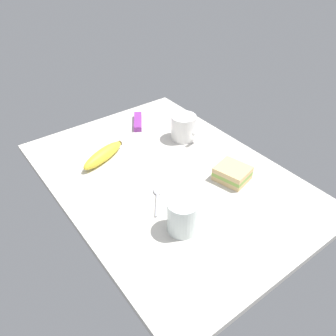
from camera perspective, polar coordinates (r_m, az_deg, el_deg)
tabletop at (r=106.50cm, az=-0.00°, el=-1.71°), size 90.00×64.00×2.00cm
coffee_mug_black at (r=121.40cm, az=2.63°, el=6.85°), size 11.19×8.76×8.93cm
sandwich_main at (r=105.06cm, az=10.71°, el=-0.88°), size 11.22×10.53×4.40cm
glass_of_milk at (r=86.71cm, az=2.44°, el=-8.19°), size 7.96×7.96×9.06cm
banana at (r=113.17cm, az=-10.78°, el=2.15°), size 10.12×17.98×4.19cm
spoon at (r=98.14cm, az=-1.82°, el=-4.71°), size 10.76×8.77×0.80cm
snack_bar at (r=132.43cm, az=-5.06°, el=7.73°), size 11.72×8.97×2.00cm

